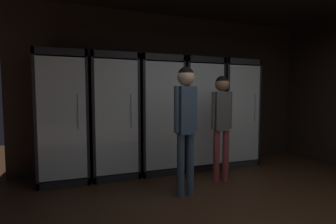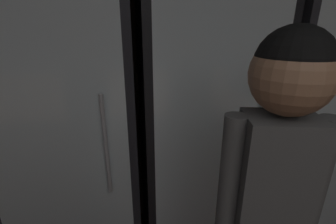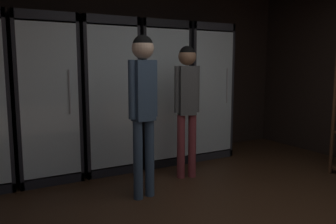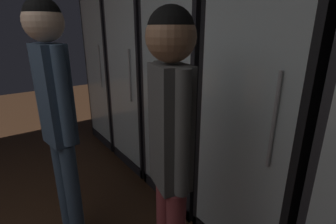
{
  "view_description": "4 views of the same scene",
  "coord_description": "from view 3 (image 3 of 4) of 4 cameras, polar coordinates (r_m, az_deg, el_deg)",
  "views": [
    {
      "loc": [
        -1.84,
        -1.36,
        1.32
      ],
      "look_at": [
        -0.49,
        2.47,
        1.04
      ],
      "focal_mm": 26.08,
      "sensor_mm": 36.0,
      "label": 1
    },
    {
      "loc": [
        -0.26,
        1.31,
        1.59
      ],
      "look_at": [
        -0.08,
        2.41,
        1.19
      ],
      "focal_mm": 24.79,
      "sensor_mm": 36.0,
      "label": 2
    },
    {
      "loc": [
        -2.06,
        -1.63,
        1.39
      ],
      "look_at": [
        0.14,
        2.29,
        0.76
      ],
      "focal_mm": 36.53,
      "sensor_mm": 36.0,
      "label": 3
    },
    {
      "loc": [
        0.99,
        1.2,
        1.51
      ],
      "look_at": [
        -0.99,
        2.64,
        0.69
      ],
      "focal_mm": 26.69,
      "sensor_mm": 36.0,
      "label": 4
    }
  ],
  "objects": [
    {
      "name": "shopper_near",
      "position": [
        4.12,
        3.18,
        2.83
      ],
      "size": [
        0.31,
        0.21,
        1.61
      ],
      "color": "brown",
      "rests_on": "ground"
    },
    {
      "name": "cooler_right",
      "position": [
        4.87,
        -2.12,
        2.9
      ],
      "size": [
        0.71,
        0.7,
        1.96
      ],
      "color": "black",
      "rests_on": "ground"
    },
    {
      "name": "cooler_center",
      "position": [
        4.58,
        -10.58,
        2.44
      ],
      "size": [
        0.71,
        0.7,
        1.96
      ],
      "color": "black",
      "rests_on": "ground"
    },
    {
      "name": "cooler_left",
      "position": [
        4.39,
        -19.96,
        1.97
      ],
      "size": [
        0.71,
        0.7,
        1.96
      ],
      "color": "black",
      "rests_on": "ground"
    },
    {
      "name": "shopper_far",
      "position": [
        3.47,
        -4.15,
        2.87
      ],
      "size": [
        0.34,
        0.22,
        1.68
      ],
      "color": "#384C66",
      "rests_on": "ground"
    },
    {
      "name": "wall_back",
      "position": [
        5.09,
        -5.5,
        8.05
      ],
      "size": [
        6.0,
        0.06,
        2.8
      ],
      "primitive_type": "cube",
      "color": "black",
      "rests_on": "ground"
    },
    {
      "name": "cooler_far_right",
      "position": [
        5.26,
        5.23,
        3.21
      ],
      "size": [
        0.71,
        0.7,
        1.96
      ],
      "color": "#2B2B30",
      "rests_on": "ground"
    }
  ]
}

